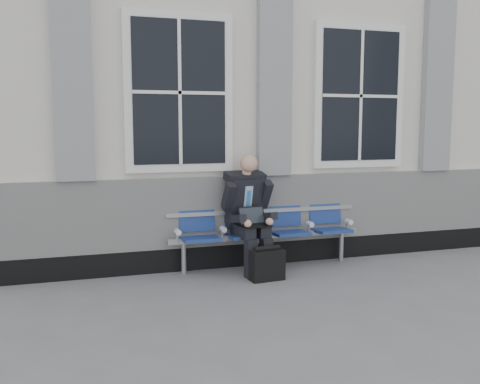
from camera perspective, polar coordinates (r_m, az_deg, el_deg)
name	(u,v)px	position (r m, az deg, el deg)	size (l,w,h in m)	color
ground	(391,288)	(6.45, 15.85, -9.83)	(70.00, 70.00, 0.00)	slate
station_building	(279,104)	(9.27, 4.22, 9.38)	(14.40, 4.40, 4.49)	silver
bench	(266,225)	(7.01, 2.76, -3.58)	(2.60, 0.47, 0.91)	#9EA0A3
businessman	(248,209)	(6.74, 0.89, -1.87)	(0.64, 0.85, 1.49)	black
briefcase	(267,264)	(6.47, 2.91, -7.72)	(0.43, 0.21, 0.42)	black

